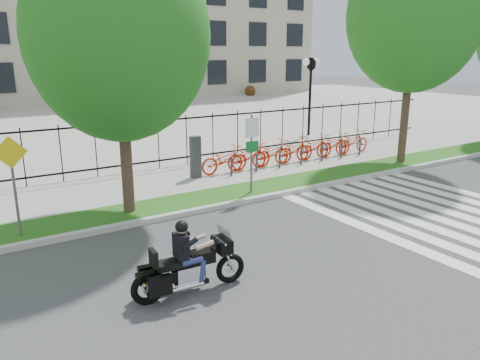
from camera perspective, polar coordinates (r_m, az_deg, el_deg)
ground at (r=11.07m, az=9.66°, el=-9.00°), size 120.00×120.00×0.00m
curb at (r=14.11m, az=-1.55°, el=-3.02°), size 60.00×0.20×0.15m
grass_verge at (r=14.81m, az=-3.25°, el=-2.15°), size 60.00×1.50×0.15m
sidewalk at (r=16.94m, az=-7.43°, el=0.01°), size 60.00×3.50×0.15m
plaza at (r=33.40m, az=-20.60°, el=6.70°), size 80.00×34.00×0.10m
crosswalk_stripes at (r=14.57m, az=23.92°, el=-4.07°), size 5.70×8.00×0.01m
iron_fence at (r=18.26m, az=-9.92°, el=4.49°), size 30.00×0.06×2.00m
lamp_post_right at (r=25.74m, az=8.61°, el=12.27°), size 1.06×0.70×4.25m
street_tree_1 at (r=13.01m, az=-14.65°, el=16.64°), size 4.79×4.79×7.53m
street_tree_2 at (r=20.11m, az=20.47°, el=18.29°), size 5.13×5.13×8.68m
bike_share_station at (r=19.20m, az=6.43°, el=3.65°), size 8.94×0.88×1.50m
sign_pole_regulatory at (r=14.70m, az=1.45°, el=4.45°), size 0.50×0.09×2.50m
sign_pole_warning at (r=12.33m, az=-25.97°, el=0.75°), size 0.78×0.09×2.49m
motorcycle_rider at (r=9.14m, az=-6.19°, el=-10.14°), size 2.36×0.72×1.82m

